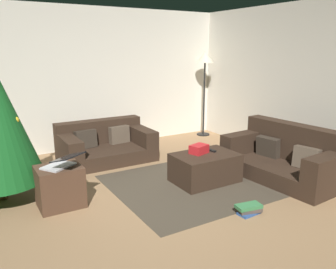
% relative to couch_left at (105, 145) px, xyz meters
% --- Properties ---
extents(ground_plane, '(6.40, 6.40, 0.00)m').
position_rel_couch_left_xyz_m(ground_plane, '(-0.27, -2.24, -0.25)').
color(ground_plane, '#93704C').
extents(rear_partition, '(6.40, 0.12, 2.60)m').
position_rel_couch_left_xyz_m(rear_partition, '(-0.27, 0.90, 1.05)').
color(rear_partition, silver).
rests_on(rear_partition, ground_plane).
extents(corner_partition, '(0.12, 6.40, 2.60)m').
position_rel_couch_left_xyz_m(corner_partition, '(2.87, -2.24, 1.05)').
color(corner_partition, silver).
rests_on(corner_partition, ground_plane).
extents(couch_left, '(1.51, 0.95, 0.64)m').
position_rel_couch_left_xyz_m(couch_left, '(0.00, 0.00, 0.00)').
color(couch_left, '#332319').
rests_on(couch_left, ground_plane).
extents(couch_right, '(0.97, 1.74, 0.77)m').
position_rel_couch_left_xyz_m(couch_right, '(1.98, -2.17, 0.04)').
color(couch_right, '#332319').
rests_on(couch_right, ground_plane).
extents(ottoman, '(0.89, 0.61, 0.41)m').
position_rel_couch_left_xyz_m(ottoman, '(0.86, -1.70, -0.05)').
color(ottoman, '#332319').
rests_on(ottoman, ground_plane).
extents(gift_box, '(0.29, 0.25, 0.12)m').
position_rel_couch_left_xyz_m(gift_box, '(0.81, -1.62, 0.22)').
color(gift_box, red).
rests_on(gift_box, ottoman).
extents(tv_remote, '(0.06, 0.16, 0.02)m').
position_rel_couch_left_xyz_m(tv_remote, '(1.03, -1.63, 0.17)').
color(tv_remote, black).
rests_on(tv_remote, ottoman).
extents(side_table, '(0.52, 0.44, 0.50)m').
position_rel_couch_left_xyz_m(side_table, '(-1.11, -1.44, -0.00)').
color(side_table, '#4C3323').
rests_on(side_table, ground_plane).
extents(laptop, '(0.52, 0.54, 0.18)m').
position_rel_couch_left_xyz_m(laptop, '(-1.08, -1.49, 0.31)').
color(laptop, silver).
rests_on(laptop, side_table).
extents(book_stack, '(0.32, 0.23, 0.11)m').
position_rel_couch_left_xyz_m(book_stack, '(0.70, -2.77, -0.19)').
color(book_stack, '#2D5193').
rests_on(book_stack, ground_plane).
extents(corner_lamp, '(0.36, 0.36, 1.81)m').
position_rel_couch_left_xyz_m(corner_lamp, '(2.47, 0.51, 1.29)').
color(corner_lamp, black).
rests_on(corner_lamp, ground_plane).
extents(area_rug, '(2.60, 2.00, 0.01)m').
position_rel_couch_left_xyz_m(area_rug, '(0.86, -1.70, -0.25)').
color(area_rug, '#433A2D').
rests_on(area_rug, ground_plane).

